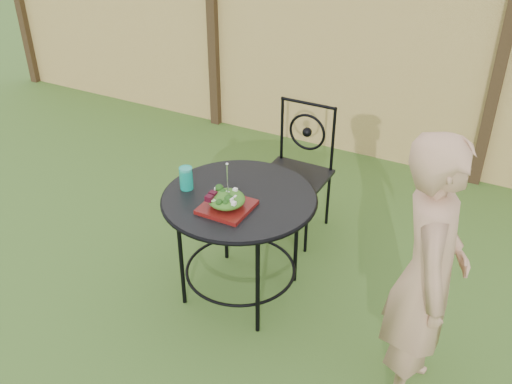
% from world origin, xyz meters
% --- Properties ---
extents(ground, '(60.00, 60.00, 0.00)m').
position_xyz_m(ground, '(0.00, 0.00, 0.00)').
color(ground, '#244A17').
rests_on(ground, ground).
extents(fence, '(8.00, 0.12, 1.90)m').
position_xyz_m(fence, '(-0.00, 2.19, 0.95)').
color(fence, '#E4C670').
rests_on(fence, ground).
extents(patio_table, '(0.92, 0.92, 0.72)m').
position_xyz_m(patio_table, '(0.22, -0.03, 0.59)').
color(patio_table, black).
rests_on(patio_table, ground).
extents(patio_chair, '(0.46, 0.46, 0.95)m').
position_xyz_m(patio_chair, '(0.21, 0.81, 0.50)').
color(patio_chair, black).
rests_on(patio_chair, ground).
extents(diner, '(0.47, 0.61, 1.49)m').
position_xyz_m(diner, '(1.37, -0.27, 0.75)').
color(diner, tan).
rests_on(diner, ground).
extents(salad_plate, '(0.27, 0.27, 0.02)m').
position_xyz_m(salad_plate, '(0.22, -0.18, 0.74)').
color(salad_plate, '#4E0F0B').
rests_on(salad_plate, patio_table).
extents(salad, '(0.21, 0.21, 0.08)m').
position_xyz_m(salad, '(0.22, -0.18, 0.79)').
color(salad, '#235614').
rests_on(salad, salad_plate).
extents(fork, '(0.01, 0.01, 0.18)m').
position_xyz_m(fork, '(0.23, -0.18, 0.92)').
color(fork, silver).
rests_on(fork, salad).
extents(drinking_glass, '(0.08, 0.08, 0.14)m').
position_xyz_m(drinking_glass, '(-0.10, -0.10, 0.79)').
color(drinking_glass, '#0EA388').
rests_on(drinking_glass, patio_table).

